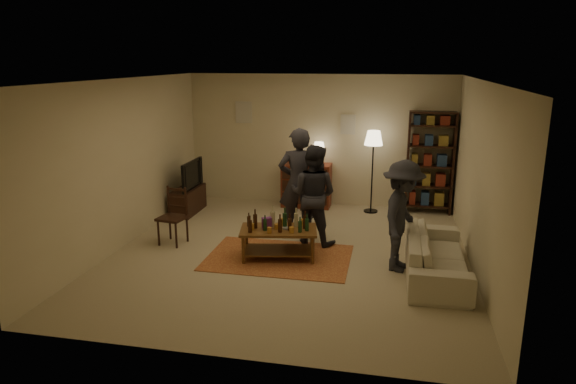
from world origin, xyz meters
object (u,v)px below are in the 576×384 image
(floor_lamp, at_px, (373,144))
(dining_chair, at_px, (174,214))
(person_right, at_px, (313,195))
(dresser, at_px, (307,184))
(coffee_table, at_px, (278,232))
(sofa, at_px, (436,255))
(tv_stand, at_px, (188,194))
(bookshelf, at_px, (430,162))
(person_by_sofa, at_px, (402,216))
(person_left, at_px, (299,183))

(floor_lamp, bearing_deg, dining_chair, -141.87)
(floor_lamp, xyz_separation_m, person_right, (-0.87, -2.00, -0.56))
(dresser, xyz_separation_m, floor_lamp, (1.34, -0.14, 0.91))
(coffee_table, height_order, sofa, coffee_table)
(dining_chair, xyz_separation_m, tv_stand, (-0.46, 1.69, -0.12))
(tv_stand, distance_m, person_right, 3.02)
(dresser, height_order, bookshelf, bookshelf)
(coffee_table, xyz_separation_m, person_by_sofa, (1.84, -0.06, 0.39))
(tv_stand, bearing_deg, bookshelf, 11.80)
(dresser, xyz_separation_m, sofa, (2.39, -3.11, -0.17))
(coffee_table, bearing_deg, bookshelf, 51.52)
(floor_lamp, xyz_separation_m, person_left, (-1.16, -1.73, -0.44))
(person_right, bearing_deg, bookshelf, -117.78)
(bookshelf, bearing_deg, person_by_sofa, -100.11)
(bookshelf, bearing_deg, floor_lamp, -169.27)
(bookshelf, distance_m, person_by_sofa, 3.12)
(floor_lamp, bearing_deg, bookshelf, 10.73)
(floor_lamp, xyz_separation_m, sofa, (1.06, -2.97, -1.09))
(person_by_sofa, bearing_deg, person_right, 71.75)
(floor_lamp, distance_m, person_right, 2.25)
(dining_chair, relative_size, dresser, 0.71)
(sofa, bearing_deg, tv_stand, 64.66)
(floor_lamp, bearing_deg, sofa, -70.43)
(coffee_table, bearing_deg, sofa, -4.50)
(person_right, distance_m, person_by_sofa, 1.66)
(floor_lamp, distance_m, sofa, 3.33)
(dining_chair, height_order, tv_stand, tv_stand)
(person_left, bearing_deg, sofa, 137.48)
(dresser, distance_m, person_left, 1.93)
(dresser, relative_size, person_right, 0.82)
(bookshelf, bearing_deg, sofa, -90.82)
(person_by_sofa, bearing_deg, dresser, 44.85)
(dresser, bearing_deg, person_by_sofa, -57.70)
(sofa, distance_m, person_by_sofa, 0.72)
(coffee_table, relative_size, bookshelf, 0.62)
(sofa, bearing_deg, person_by_sofa, 76.52)
(dining_chair, distance_m, floor_lamp, 4.08)
(dining_chair, distance_m, dresser, 3.16)
(bookshelf, bearing_deg, person_right, -131.72)
(dining_chair, distance_m, person_left, 2.15)
(bookshelf, distance_m, sofa, 3.26)
(dresser, relative_size, person_left, 0.72)
(tv_stand, distance_m, floor_lamp, 3.81)
(coffee_table, bearing_deg, floor_lamp, 65.34)
(sofa, distance_m, person_right, 2.22)
(coffee_table, height_order, dining_chair, dining_chair)
(person_left, bearing_deg, dresser, -97.94)
(dining_chair, xyz_separation_m, bookshelf, (4.23, 2.67, 0.53))
(dresser, xyz_separation_m, person_left, (0.17, -1.87, 0.47))
(dining_chair, bearing_deg, coffee_table, -0.98)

